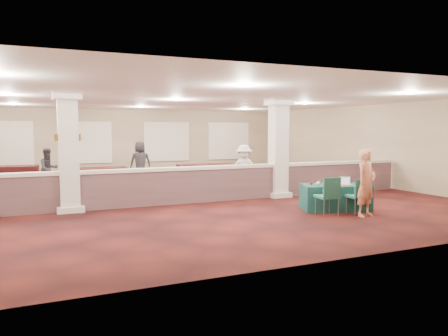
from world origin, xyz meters
name	(u,v)px	position (x,y,z in m)	size (l,w,h in m)	color
ground	(177,196)	(0.00, 0.00, 0.00)	(16.00, 16.00, 0.00)	#471511
wall_back	(128,142)	(0.00, 8.00, 1.60)	(16.00, 0.04, 3.20)	#817159
wall_front	(325,167)	(0.00, -8.00, 1.60)	(16.00, 0.04, 3.20)	#817159
wall_right	(366,145)	(8.00, 0.00, 1.60)	(0.04, 16.00, 3.20)	#817159
ceiling	(176,99)	(0.00, 0.00, 3.20)	(16.00, 16.00, 0.02)	white
partition_wall	(192,184)	(0.00, -1.50, 0.57)	(15.60, 0.28, 1.10)	#4E3537
column_left	(68,151)	(-3.50, -1.50, 1.64)	(0.72, 0.72, 3.20)	silver
column_right	(278,147)	(3.00, -1.50, 1.64)	(0.72, 0.72, 3.20)	silver
sconce_left	(57,138)	(-3.78, -1.50, 2.00)	(0.12, 0.12, 0.18)	brown
sconce_right	(79,137)	(-3.22, -1.50, 2.00)	(0.12, 0.12, 0.18)	brown
near_table	(335,197)	(3.23, -4.18, 0.35)	(1.81, 0.90, 0.69)	#0D322D
conf_chair_main	(360,193)	(3.36, -5.01, 0.56)	(0.52, 0.53, 0.95)	#1C5449
conf_chair_side	(329,193)	(2.49, -4.87, 0.59)	(0.55, 0.55, 1.01)	#1C5449
woman	(366,183)	(3.35, -5.24, 0.86)	(0.62, 0.41, 1.72)	#E08F61
far_table_front_left	(97,188)	(-2.50, 0.60, 0.34)	(1.67, 0.84, 0.68)	black
far_table_front_center	(201,174)	(2.00, 3.00, 0.39)	(1.91, 0.96, 0.77)	black
far_table_front_right	(212,173)	(2.50, 3.00, 0.39)	(1.91, 0.96, 0.78)	black
far_table_back_left	(11,176)	(-5.17, 5.05, 0.40)	(1.96, 0.98, 0.79)	black
far_table_back_center	(101,178)	(-2.00, 3.21, 0.38)	(1.90, 0.95, 0.77)	black
far_table_back_right	(210,174)	(2.50, 3.20, 0.33)	(1.64, 0.82, 0.66)	black
attendee_a	(49,169)	(-3.85, 3.53, 0.76)	(0.73, 0.41, 1.52)	black
attendee_b	(244,168)	(2.53, 0.08, 0.83)	(1.07, 0.49, 1.67)	beige
attendee_c	(273,161)	(5.49, 3.11, 0.81)	(0.96, 0.46, 1.63)	black
attendee_d	(140,163)	(-0.39, 3.64, 0.87)	(0.86, 0.47, 1.75)	black
laptop_base	(346,185)	(3.48, -4.32, 0.70)	(0.31, 0.22, 0.02)	silver
laptop_screen	(345,180)	(3.52, -4.22, 0.82)	(0.31, 0.01, 0.21)	silver
screen_glow	(345,181)	(3.51, -4.22, 0.80)	(0.29, 0.00, 0.18)	silver
knitting	(340,185)	(3.19, -4.42, 0.71)	(0.38, 0.29, 0.03)	#BD641E
yarn_cream	(318,184)	(2.70, -4.10, 0.75)	(0.10, 0.10, 0.10)	beige
yarn_red	(311,183)	(2.61, -3.92, 0.74)	(0.10, 0.10, 0.10)	maroon
yarn_grey	(319,183)	(2.86, -3.94, 0.74)	(0.10, 0.10, 0.10)	#55565B
scissors	(361,186)	(3.72, -4.64, 0.70)	(0.11, 0.03, 0.01)	#B61323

